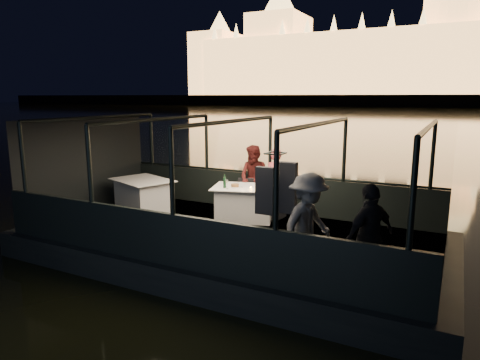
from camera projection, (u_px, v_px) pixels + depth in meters
The scene contains 29 objects.
river_water at pixel (436, 115), 78.87m from camera, with size 500.00×500.00×0.00m, color black.
boat_hull at pixel (231, 256), 8.97m from camera, with size 8.60×4.40×1.00m, color black.
boat_deck at pixel (231, 234), 8.88m from camera, with size 8.00×4.00×0.04m, color black.
gunwale_port at pixel (270, 193), 10.53m from camera, with size 8.00×0.08×0.90m, color black.
gunwale_starboard at pixel (174, 240), 7.04m from camera, with size 8.00×0.08×0.90m, color black.
cabin_glass_port at pixel (270, 146), 10.31m from camera, with size 8.00×0.02×1.40m, color #99B2B2, non-canonical shape.
cabin_glass_starboard at pixel (172, 172), 6.82m from camera, with size 8.00×0.02×1.40m, color #99B2B2, non-canonical shape.
cabin_roof_glass at pixel (231, 121), 8.43m from camera, with size 8.00×4.00×0.02m, color #99B2B2, non-canonical shape.
end_wall_fore at pixel (87, 165), 10.44m from camera, with size 0.02×4.00×2.30m, color black, non-canonical shape.
end_wall_aft at pixel (450, 200), 6.86m from camera, with size 0.02×4.00×2.30m, color black, non-canonical shape.
canopy_ribs at pixel (231, 179), 8.65m from camera, with size 8.00×4.00×2.30m, color black, non-canonical shape.
embankment at pixel (452, 102), 192.27m from camera, with size 400.00×140.00×6.00m, color #423D33.
parliament_building at pixel (457, 25), 156.33m from camera, with size 220.00×32.00×60.00m, color #F2D18C, non-canonical shape.
dining_table_central at pixel (245, 203), 9.80m from camera, with size 1.45×1.05×0.77m, color white.
dining_table_aft at pixel (143, 196), 10.52m from camera, with size 1.50×1.08×0.79m, color silver.
chair_port_left at pixel (243, 195), 10.31m from camera, with size 0.38×0.38×0.82m, color black.
chair_port_right at pixel (274, 199), 9.94m from camera, with size 0.44×0.44×0.94m, color black.
coat_stand at pixel (274, 215), 6.88m from camera, with size 0.54×0.44×1.96m, color black, non-canonical shape.
person_woman_coral at pixel (276, 184), 10.14m from camera, with size 0.57×0.38×1.58m, color #CF4B4E.
person_man_maroon at pixel (254, 181), 10.40m from camera, with size 0.78×0.61×1.63m, color #431413.
passenger_stripe at pixel (308, 225), 6.54m from camera, with size 1.08×0.61×1.66m, color silver.
passenger_dark at pixel (370, 231), 6.22m from camera, with size 0.92×0.39×1.56m, color black.
wine_bottle at pixel (225, 181), 9.57m from camera, with size 0.07×0.07×0.31m, color #13341B.
bread_basket at pixel (235, 186), 9.65m from camera, with size 0.18×0.18×0.07m, color brown.
amber_candle at pixel (251, 189), 9.26m from camera, with size 0.06×0.06×0.08m, color gold.
plate_near at pixel (259, 191), 9.21m from camera, with size 0.23×0.23×0.01m, color white.
plate_far at pixel (237, 187), 9.63m from camera, with size 0.26×0.26×0.02m, color silver.
wine_glass_white at pixel (227, 185), 9.45m from camera, with size 0.07×0.07×0.21m, color white, non-canonical shape.
wine_glass_red at pixel (260, 185), 9.47m from camera, with size 0.06×0.06×0.18m, color silver, non-canonical shape.
Camera 1 is at (4.03, -7.48, 3.28)m, focal length 32.00 mm.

